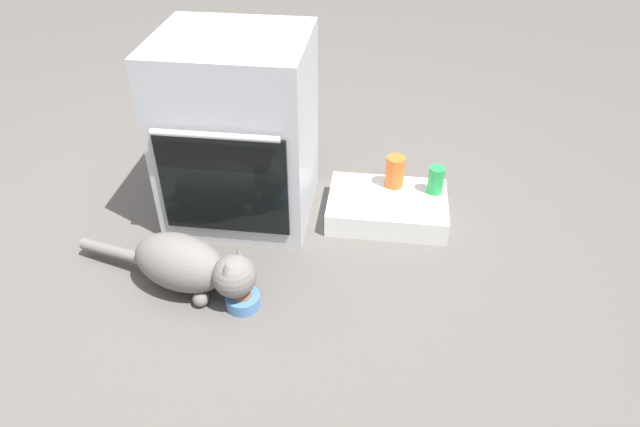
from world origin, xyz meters
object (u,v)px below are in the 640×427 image
object	(u,v)px
oven	(238,130)
food_bowl	(243,299)
soda_can	(436,180)
pantry_cabinet	(387,207)
sauce_jar	(395,172)
cat	(189,265)

from	to	relation	value
oven	food_bowl	distance (m)	0.70
soda_can	food_bowl	bearing A→B (deg)	-136.13
oven	soda_can	bearing A→B (deg)	4.79
pantry_cabinet	sauce_jar	xyz separation A→B (m)	(0.02, 0.09, 0.12)
food_bowl	sauce_jar	bearing A→B (deg)	53.26
pantry_cabinet	sauce_jar	distance (m)	0.15
pantry_cabinet	cat	world-z (taller)	cat
food_bowl	cat	world-z (taller)	cat
food_bowl	sauce_jar	size ratio (longest dim) A/B	0.87
pantry_cabinet	soda_can	world-z (taller)	soda_can
pantry_cabinet	soda_can	bearing A→B (deg)	18.41
cat	sauce_jar	size ratio (longest dim) A/B	5.30
pantry_cabinet	cat	xyz separation A→B (m)	(-0.69, -0.53, 0.07)
sauce_jar	pantry_cabinet	bearing A→B (deg)	-103.31
pantry_cabinet	food_bowl	distance (m)	0.77
sauce_jar	soda_can	world-z (taller)	sauce_jar
oven	sauce_jar	bearing A→B (deg)	8.46
food_bowl	sauce_jar	xyz separation A→B (m)	(0.51, 0.68, 0.14)
oven	sauce_jar	distance (m)	0.68
oven	sauce_jar	size ratio (longest dim) A/B	5.42
food_bowl	cat	bearing A→B (deg)	164.12
cat	food_bowl	bearing A→B (deg)	0.00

